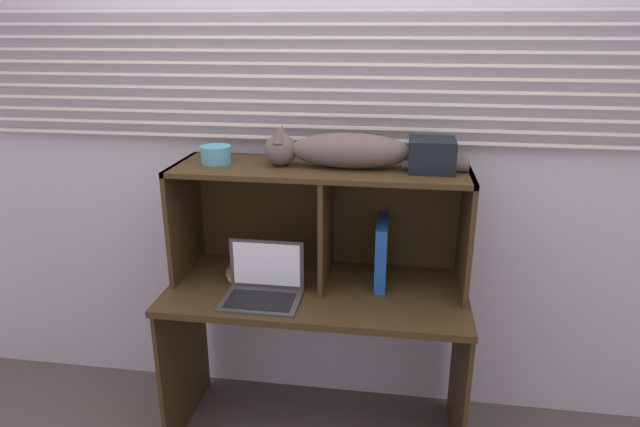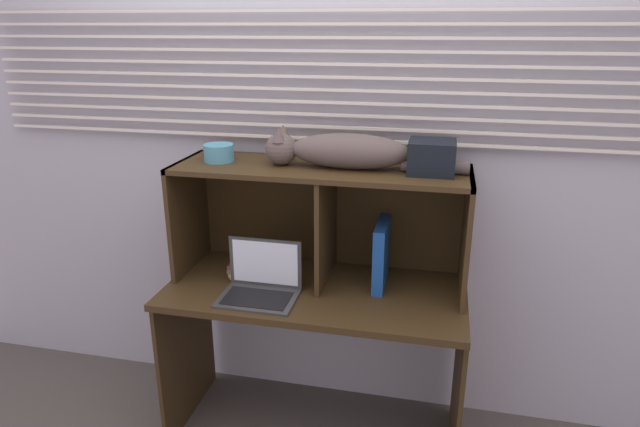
{
  "view_description": "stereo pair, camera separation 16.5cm",
  "coord_description": "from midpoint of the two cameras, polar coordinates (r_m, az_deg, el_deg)",
  "views": [
    {
      "loc": [
        0.33,
        -1.9,
        1.83
      ],
      "look_at": [
        0.0,
        0.3,
        1.06
      ],
      "focal_mm": 30.77,
      "sensor_mm": 36.0,
      "label": 1
    },
    {
      "loc": [
        0.49,
        -1.87,
        1.83
      ],
      "look_at": [
        0.0,
        0.3,
        1.06
      ],
      "focal_mm": 30.77,
      "sensor_mm": 36.0,
      "label": 2
    }
  ],
  "objects": [
    {
      "name": "hutch_shelf_unit",
      "position": [
        2.38,
        -1.77,
        1.27
      ],
      "size": [
        1.25,
        0.39,
        0.51
      ],
      "color": "#372713",
      "rests_on": "desk"
    },
    {
      "name": "book_stack",
      "position": [
        2.54,
        -8.88,
        -5.54
      ],
      "size": [
        0.18,
        0.23,
        0.06
      ],
      "color": "tan",
      "rests_on": "desk"
    },
    {
      "name": "binder_upright",
      "position": [
        2.39,
        4.47,
        -4.07
      ],
      "size": [
        0.05,
        0.25,
        0.29
      ],
      "primitive_type": "cube",
      "color": "#17458F",
      "rests_on": "desk"
    },
    {
      "name": "laptop",
      "position": [
        2.31,
        -7.99,
        -7.56
      ],
      "size": [
        0.32,
        0.23,
        0.23
      ],
      "color": "#363636",
      "rests_on": "desk"
    },
    {
      "name": "small_basket",
      "position": [
        2.41,
        -12.7,
        5.99
      ],
      "size": [
        0.13,
        0.13,
        0.07
      ],
      "primitive_type": "cylinder",
      "color": "teal",
      "rests_on": "hutch_shelf_unit"
    },
    {
      "name": "cat",
      "position": [
        2.27,
        0.16,
        6.53
      ],
      "size": [
        0.84,
        0.16,
        0.17
      ],
      "color": "#544844",
      "rests_on": "hutch_shelf_unit"
    },
    {
      "name": "storage_box",
      "position": [
        2.25,
        9.48,
        6.0
      ],
      "size": [
        0.18,
        0.18,
        0.13
      ],
      "primitive_type": "cube",
      "color": "black",
      "rests_on": "hutch_shelf_unit"
    },
    {
      "name": "desk",
      "position": [
        2.46,
        -2.29,
        -11.04
      ],
      "size": [
        1.29,
        0.61,
        0.75
      ],
      "color": "#372713",
      "rests_on": "ground"
    },
    {
      "name": "back_panel_with_blinds",
      "position": [
        2.54,
        -1.05,
        5.97
      ],
      "size": [
        4.4,
        0.08,
        2.5
      ],
      "color": "#ACACB8",
      "rests_on": "ground"
    }
  ]
}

